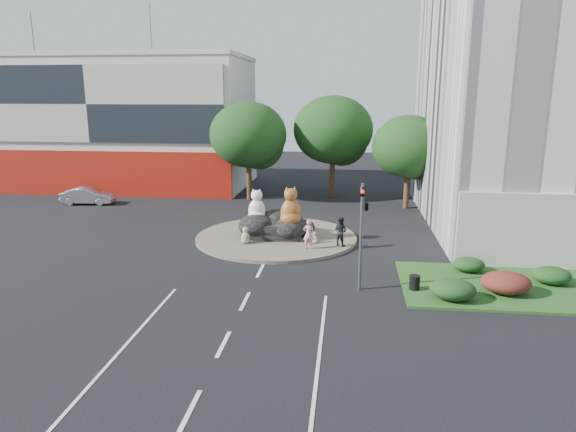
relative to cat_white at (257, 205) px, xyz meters
name	(u,v)px	position (x,y,z in m)	size (l,w,h in m)	color
ground	(245,301)	(1.24, -10.18, -2.12)	(120.00, 120.00, 0.00)	black
roundabout_island	(276,237)	(1.24, -0.18, -2.02)	(10.00, 10.00, 0.20)	brown
rock_plinth	(276,229)	(1.24, -0.18, -1.47)	(3.20, 2.60, 0.90)	black
shophouse_block	(119,122)	(-16.76, 17.73, 4.06)	(25.20, 12.30, 17.40)	beige
grass_verge	(509,287)	(13.24, -7.18, -2.06)	(10.00, 6.00, 0.12)	#1D4918
tree_left	(249,138)	(-2.69, 11.88, 3.13)	(6.46, 6.46, 8.27)	#382314
tree_mid	(334,133)	(4.31, 13.88, 3.44)	(6.84, 6.84, 8.76)	#382314
tree_right	(410,150)	(10.31, 9.88, 2.51)	(5.70, 5.70, 7.30)	#382314
hedge_near_green	(453,289)	(10.24, -9.18, -1.55)	(2.00, 1.60, 0.90)	#103313
hedge_red	(506,283)	(12.74, -8.18, -1.51)	(2.20, 1.76, 0.99)	#501517
hedge_mid_green	(551,275)	(15.24, -6.68, -1.60)	(1.80, 1.44, 0.81)	#103313
hedge_back_green	(468,265)	(11.74, -5.38, -1.64)	(1.60, 1.28, 0.72)	#103313
traffic_light	(364,214)	(6.34, -8.19, 1.50)	(0.44, 1.24, 5.00)	#595B60
street_lamp	(506,176)	(14.06, -2.18, 2.43)	(2.34, 0.22, 8.06)	#595B60
cat_white	(257,205)	(0.00, 0.00, 0.00)	(1.23, 1.06, 2.05)	silver
cat_tabby	(291,205)	(2.20, -0.70, 0.16)	(1.42, 1.23, 2.36)	#B77126
kitten_calico	(245,235)	(-0.36, -1.97, -1.41)	(0.62, 0.54, 1.03)	beige
kitten_white	(314,237)	(3.67, -1.48, -1.57)	(0.43, 0.37, 0.71)	silver
pedestrian_pink	(309,234)	(3.46, -2.66, -1.07)	(0.62, 0.41, 1.71)	#D18798
pedestrian_dark	(340,231)	(5.24, -1.77, -1.07)	(0.83, 0.65, 1.71)	black
parked_car	(88,196)	(-15.58, 8.36, -1.43)	(1.46, 4.20, 1.38)	#AEB0B6
litter_bin	(415,282)	(8.74, -8.19, -1.67)	(0.48, 0.48, 0.67)	black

